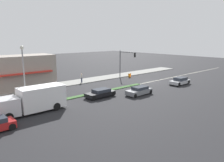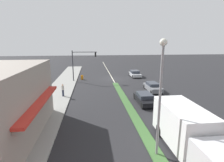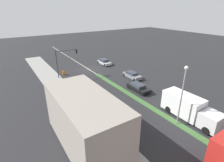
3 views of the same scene
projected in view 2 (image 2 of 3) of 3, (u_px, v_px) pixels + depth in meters
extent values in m
plane|color=#232326|center=(134.00, 115.00, 17.65)|extent=(160.00, 160.00, 0.00)
cube|color=gray|center=(40.00, 122.00, 16.13)|extent=(4.00, 73.00, 0.12)
cube|color=beige|center=(112.00, 79.00, 35.09)|extent=(0.16, 60.00, 0.01)
cube|color=gray|center=(1.00, 104.00, 12.68)|extent=(4.85, 10.71, 5.41)
cube|color=red|center=(41.00, 102.00, 12.97)|extent=(0.70, 8.57, 0.20)
cylinder|color=#333338|center=(73.00, 66.00, 32.15)|extent=(0.18, 0.18, 5.60)
cylinder|color=#333338|center=(85.00, 52.00, 31.86)|extent=(4.50, 0.12, 0.12)
cube|color=black|center=(95.00, 54.00, 32.18)|extent=(0.28, 0.24, 0.84)
sphere|color=red|center=(95.00, 53.00, 32.24)|extent=(0.18, 0.18, 0.18)
sphere|color=gold|center=(95.00, 54.00, 32.30)|extent=(0.18, 0.18, 0.18)
sphere|color=green|center=(95.00, 56.00, 32.36)|extent=(0.18, 0.18, 0.18)
cylinder|color=gray|center=(160.00, 103.00, 10.71)|extent=(0.16, 0.16, 7.00)
sphere|color=silver|center=(163.00, 42.00, 9.90)|extent=(0.44, 0.44, 0.44)
cylinder|color=#282D42|center=(63.00, 93.00, 23.41)|extent=(0.26, 0.26, 0.88)
cylinder|color=#B7B2A8|center=(63.00, 88.00, 23.25)|extent=(0.34, 0.34, 0.56)
sphere|color=tan|center=(63.00, 85.00, 23.16)|extent=(0.22, 0.22, 0.22)
cube|color=orange|center=(82.00, 77.00, 34.38)|extent=(0.45, 0.21, 0.84)
cube|color=orange|center=(82.00, 78.00, 34.07)|extent=(0.45, 0.21, 0.84)
cube|color=white|center=(182.00, 124.00, 12.43)|extent=(2.40, 5.10, 2.60)
cylinder|color=black|center=(186.00, 129.00, 14.01)|extent=(0.28, 0.90, 0.90)
cylinder|color=black|center=(160.00, 130.00, 13.76)|extent=(0.28, 0.90, 0.90)
cube|color=slate|center=(153.00, 88.00, 26.34)|extent=(1.72, 4.23, 0.64)
cube|color=#2D333D|center=(153.00, 84.00, 26.42)|extent=(1.46, 2.32, 0.43)
cylinder|color=black|center=(162.00, 92.00, 24.80)|extent=(0.22, 0.61, 0.61)
cylinder|color=black|center=(152.00, 92.00, 24.63)|extent=(0.22, 0.61, 0.61)
cylinder|color=black|center=(154.00, 86.00, 28.13)|extent=(0.22, 0.61, 0.61)
cylinder|color=black|center=(145.00, 86.00, 27.95)|extent=(0.22, 0.61, 0.61)
cube|color=#B7BABF|center=(135.00, 74.00, 37.06)|extent=(1.86, 4.15, 0.56)
cube|color=#2D333D|center=(135.00, 72.00, 37.14)|extent=(1.58, 2.28, 0.54)
cylinder|color=black|center=(141.00, 76.00, 35.62)|extent=(0.22, 0.71, 0.71)
cylinder|color=black|center=(133.00, 77.00, 35.43)|extent=(0.22, 0.71, 0.71)
cylinder|color=black|center=(137.00, 74.00, 38.75)|extent=(0.22, 0.71, 0.71)
cylinder|color=black|center=(129.00, 74.00, 38.56)|extent=(0.22, 0.71, 0.71)
cube|color=black|center=(145.00, 99.00, 21.04)|extent=(1.84, 4.35, 0.56)
cube|color=#2D333D|center=(145.00, 95.00, 21.14)|extent=(1.57, 2.39, 0.43)
cylinder|color=black|center=(157.00, 105.00, 19.49)|extent=(0.22, 0.68, 0.68)
cylinder|color=black|center=(142.00, 106.00, 19.30)|extent=(0.22, 0.68, 0.68)
cylinder|color=black|center=(147.00, 96.00, 22.84)|extent=(0.22, 0.68, 0.68)
cylinder|color=black|center=(135.00, 96.00, 22.65)|extent=(0.22, 0.68, 0.68)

